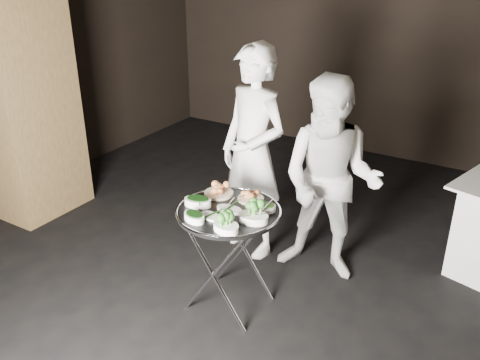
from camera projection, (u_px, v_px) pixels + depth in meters
The scene contains 17 objects.
floor at pixel (235, 306), 3.77m from camera, with size 6.00×7.00×0.05m, color black.
wall_back at pixel (395, 33), 5.87m from camera, with size 6.00×0.05×3.00m, color black.
column_left at pixel (10, 57), 4.59m from camera, with size 0.80×0.80×3.00m, color brown.
tray_stand at pixel (229, 254), 3.58m from camera, with size 0.52×0.44×0.77m.
serving_tray at pixel (228, 211), 3.44m from camera, with size 0.72×0.72×0.04m.
potato_plate_a at pixel (219, 190), 3.63m from camera, with size 0.21×0.21×0.08m.
potato_plate_b at pixel (251, 196), 3.56m from camera, with size 0.18×0.18×0.07m.
greens_bowl at pixel (268, 207), 3.41m from camera, with size 0.11×0.11×0.06m.
asparagus_plate_a at pixel (229, 208), 3.42m from camera, with size 0.19×0.11×0.04m.
asparagus_plate_b at pixel (211, 216), 3.33m from camera, with size 0.18×0.13×0.03m.
spinach_bowl_a at pixel (198, 201), 3.48m from camera, with size 0.22×0.17×0.08m.
spinach_bowl_b at pixel (194, 216), 3.29m from camera, with size 0.19×0.16×0.07m.
broccoli_bowl_a at pixel (253, 216), 3.28m from camera, with size 0.23×0.18×0.08m.
broccoli_bowl_b at pixel (226, 226), 3.17m from camera, with size 0.21×0.17×0.08m.
serving_utensils at pixel (236, 201), 3.46m from camera, with size 0.58×0.41×0.01m.
waiter_left at pixel (253, 154), 4.10m from camera, with size 0.64×0.42×1.77m, color white.
waiter_right at pixel (330, 181), 3.81m from camera, with size 0.78×0.61×1.61m, color white.
Camera 1 is at (1.61, -2.57, 2.40)m, focal length 38.00 mm.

